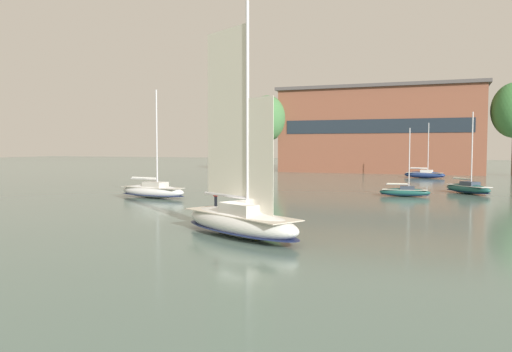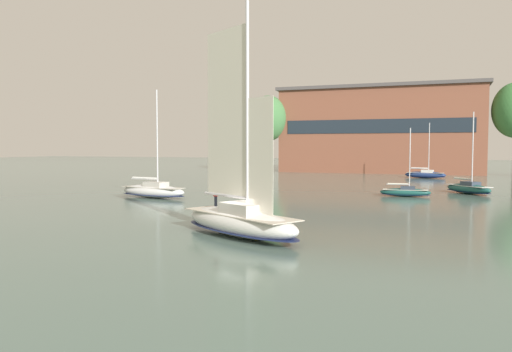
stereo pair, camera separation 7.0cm
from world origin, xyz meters
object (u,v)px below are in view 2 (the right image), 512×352
sailboat_moored_mid_channel (468,188)px  sailboat_moored_far_slip (153,190)px  sailboat_moored_outer_mooring (425,174)px  sailboat_moored_near_marina (405,192)px  channel_buoy (254,197)px  tree_shore_left (268,119)px  sailboat_main (240,218)px

sailboat_moored_mid_channel → sailboat_moored_far_slip: sailboat_moored_far_slip is taller
sailboat_moored_far_slip → sailboat_moored_outer_mooring: 54.15m
sailboat_moored_near_marina → channel_buoy: size_ratio=4.78×
tree_shore_left → sailboat_moored_far_slip: bearing=-83.5°
sailboat_main → sailboat_moored_mid_channel: (14.96, 36.14, -0.47)m
tree_shore_left → channel_buoy: (18.99, -58.70, -11.28)m
sailboat_moored_outer_mooring → sailboat_moored_mid_channel: bearing=-78.5°
sailboat_moored_mid_channel → sailboat_moored_near_marina: bearing=-138.3°
tree_shore_left → sailboat_moored_near_marina: (32.83, -46.38, -11.39)m
sailboat_moored_mid_channel → sailboat_moored_outer_mooring: (-5.93, 29.28, 0.01)m
sailboat_main → sailboat_moored_mid_channel: size_ratio=1.49×
sailboat_main → sailboat_moored_far_slip: bearing=134.3°
tree_shore_left → sailboat_moored_far_slip: 59.20m
tree_shore_left → sailboat_moored_outer_mooring: tree_shore_left is taller
sailboat_moored_mid_channel → sailboat_moored_far_slip: 37.49m
sailboat_moored_far_slip → tree_shore_left: bearing=96.5°
sailboat_moored_near_marina → sailboat_moored_far_slip: size_ratio=0.66×
sailboat_moored_mid_channel → sailboat_moored_far_slip: (-33.13, -17.55, 0.14)m
sailboat_main → tree_shore_left: bearing=108.0°
sailboat_main → channel_buoy: sailboat_main is taller
sailboat_moored_near_marina → channel_buoy: sailboat_moored_near_marina is taller
sailboat_moored_mid_channel → channel_buoy: 27.78m
sailboat_main → sailboat_moored_far_slip: (-18.16, 18.59, -0.33)m
tree_shore_left → sailboat_moored_near_marina: tree_shore_left is taller
sailboat_moored_outer_mooring → sailboat_moored_near_marina: bearing=-91.6°
sailboat_moored_near_marina → sailboat_moored_mid_channel: bearing=41.7°
sailboat_moored_mid_channel → sailboat_main: bearing=-112.5°
sailboat_moored_far_slip → channel_buoy: bearing=-4.3°
tree_shore_left → sailboat_main: tree_shore_left is taller
sailboat_moored_outer_mooring → channel_buoy: bearing=-107.2°
sailboat_main → sailboat_moored_mid_channel: bearing=67.5°
sailboat_moored_far_slip → channel_buoy: sailboat_moored_far_slip is taller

